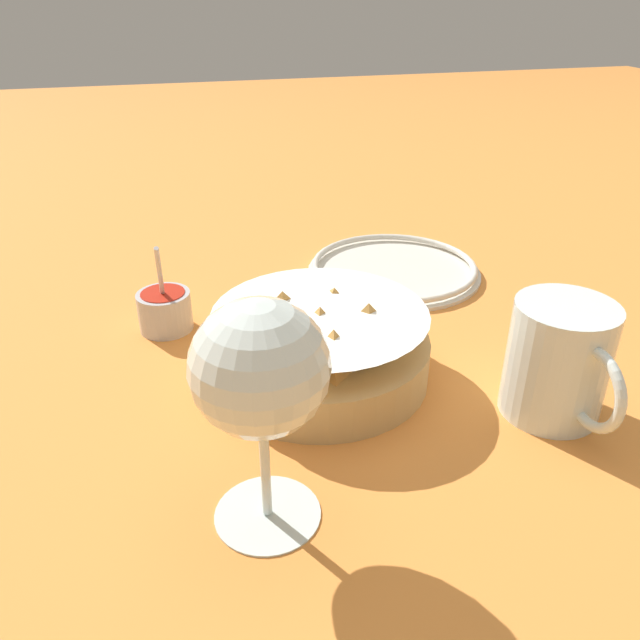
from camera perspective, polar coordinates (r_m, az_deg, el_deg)
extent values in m
plane|color=orange|center=(0.62, -3.38, -4.57)|extent=(4.00, 4.00, 0.00)
cylinder|color=tan|center=(0.60, 0.00, -3.43)|extent=(0.21, 0.21, 0.04)
cone|color=white|center=(0.59, 0.00, -2.17)|extent=(0.20, 0.20, 0.07)
cylinder|color=#3D842D|center=(0.60, 0.00, -3.26)|extent=(0.15, 0.15, 0.01)
pyramid|color=#CC8E42|center=(0.55, 1.22, -3.07)|extent=(0.08, 0.07, 0.05)
pyramid|color=#CC8E42|center=(0.59, 4.40, -0.62)|extent=(0.06, 0.07, 0.05)
pyramid|color=#CC8E42|center=(0.62, 1.32, 1.05)|extent=(0.10, 0.09, 0.05)
pyramid|color=#CC8E42|center=(0.61, -3.40, 0.52)|extent=(0.06, 0.07, 0.05)
pyramid|color=#CC8E42|center=(0.58, 0.00, -0.85)|extent=(0.09, 0.08, 0.05)
cylinder|color=#B7B7BC|center=(0.70, -13.98, 0.79)|extent=(0.06, 0.06, 0.04)
cylinder|color=red|center=(0.70, -14.06, 1.33)|extent=(0.05, 0.05, 0.03)
cylinder|color=#B7B7BC|center=(0.68, -14.34, 3.45)|extent=(0.05, 0.01, 0.10)
cylinder|color=silver|center=(0.47, -4.80, -17.18)|extent=(0.08, 0.08, 0.00)
cylinder|color=silver|center=(0.44, -5.04, -13.20)|extent=(0.01, 0.01, 0.09)
sphere|color=silver|center=(0.39, -5.54, -4.37)|extent=(0.09, 0.09, 0.09)
sphere|color=#E5B77F|center=(0.40, -5.46, -5.73)|extent=(0.06, 0.06, 0.06)
cylinder|color=silver|center=(0.57, 20.87, -3.43)|extent=(0.09, 0.09, 0.11)
cylinder|color=gold|center=(0.58, 20.66, -4.49)|extent=(0.07, 0.07, 0.08)
torus|color=silver|center=(0.54, 23.69, -5.79)|extent=(0.07, 0.01, 0.07)
cylinder|color=silver|center=(0.83, 6.75, 4.56)|extent=(0.23, 0.23, 0.01)
torus|color=silver|center=(0.82, 6.77, 4.98)|extent=(0.22, 0.22, 0.01)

